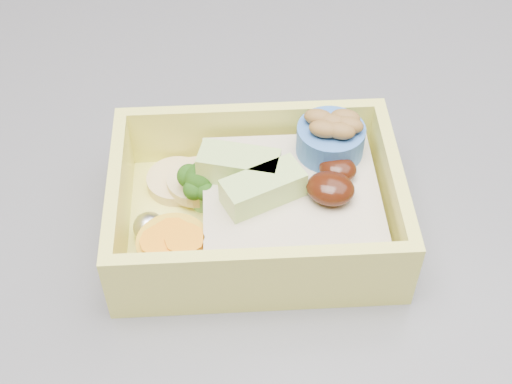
# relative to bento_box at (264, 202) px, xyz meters

# --- Properties ---
(bento_box) EXTENTS (0.19, 0.16, 0.06)m
(bento_box) POSITION_rel_bento_box_xyz_m (0.00, 0.00, 0.00)
(bento_box) COLOR #F1EC63
(bento_box) RESTS_ON island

